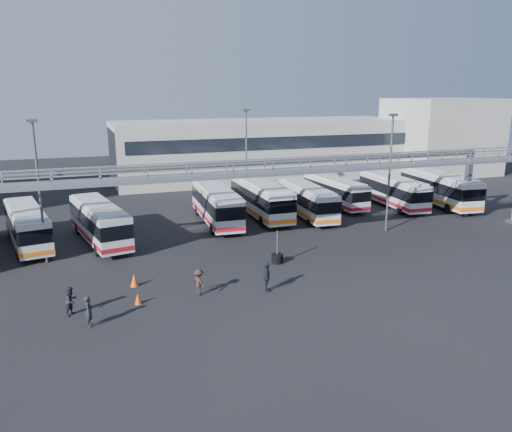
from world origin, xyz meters
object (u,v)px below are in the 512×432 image
object	(u,v)px
bus_5	(261,198)
bus_8	(393,190)
light_pole_mid	(390,166)
cone_right	(134,280)
bus_2	(99,221)
pedestrian_a	(89,311)
light_pole_back	(246,151)
pedestrian_d	(267,277)
bus_9	(439,188)
pedestrian_c	(199,282)
bus_7	(335,191)
bus_1	(27,225)
cone_left	(138,299)
pedestrian_b	(71,301)
bus_4	(216,203)
bus_6	(307,200)
light_pole_left	(39,185)
tire_stack	(277,258)

from	to	relation	value
bus_5	bus_8	size ratio (longest dim) A/B	1.07
light_pole_mid	cone_right	xyz separation A→B (m)	(-22.57, -5.74, -5.33)
bus_2	pedestrian_a	size ratio (longest dim) A/B	6.40
light_pole_back	pedestrian_d	world-z (taller)	light_pole_back
bus_9	pedestrian_c	world-z (taller)	bus_9
light_pole_back	cone_right	distance (m)	25.90
bus_7	pedestrian_a	bearing A→B (deg)	-143.83
light_pole_back	bus_7	distance (m)	10.47
bus_2	pedestrian_c	size ratio (longest dim) A/B	6.68
light_pole_mid	bus_1	xyz separation A→B (m)	(-29.53, 5.82, -3.99)
bus_2	bus_7	xyz separation A→B (m)	(24.42, 5.27, -0.12)
bus_9	pedestrian_a	xyz separation A→B (m)	(-36.50, -17.34, -1.09)
bus_7	cone_left	xyz separation A→B (m)	(-23.03, -18.74, -1.36)
bus_7	pedestrian_b	distance (m)	32.72
pedestrian_c	cone_left	xyz separation A→B (m)	(-3.66, -0.09, -0.50)
bus_4	bus_8	xyz separation A→B (m)	(19.53, 0.24, -0.10)
light_pole_mid	pedestrian_d	bearing A→B (deg)	-147.91
bus_1	pedestrian_c	size ratio (longest dim) A/B	6.45
bus_4	bus_6	bearing A→B (deg)	-1.57
light_pole_left	bus_6	xyz separation A→B (m)	(23.50, 5.88, -3.98)
pedestrian_c	bus_1	bearing A→B (deg)	12.24
bus_6	bus_9	xyz separation A→B (m)	(15.58, -0.18, 0.20)
light_pole_mid	bus_1	size ratio (longest dim) A/B	0.96
light_pole_back	bus_1	bearing A→B (deg)	-156.90
cone_right	light_pole_left	bearing A→B (deg)	128.87
light_pole_left	pedestrian_b	bearing A→B (deg)	-80.14
bus_5	bus_6	size ratio (longest dim) A/B	1.09
pedestrian_a	tire_stack	world-z (taller)	tire_stack
pedestrian_b	bus_6	bearing A→B (deg)	-12.91
bus_6	bus_7	bearing A→B (deg)	37.41
light_pole_left	bus_5	world-z (taller)	light_pole_left
bus_5	cone_right	size ratio (longest dim) A/B	14.29
bus_5	tire_stack	bearing A→B (deg)	-104.93
bus_4	cone_right	size ratio (longest dim) A/B	14.09
bus_4	pedestrian_c	distance (m)	17.04
bus_1	bus_5	bearing A→B (deg)	-3.64
bus_5	bus_7	world-z (taller)	bus_5
light_pole_left	bus_6	world-z (taller)	light_pole_left
tire_stack	light_pole_left	bearing A→B (deg)	159.86
cone_left	cone_right	distance (m)	2.85
pedestrian_b	pedestrian_d	world-z (taller)	pedestrian_d
light_pole_back	pedestrian_c	world-z (taller)	light_pole_back
bus_6	light_pole_left	bearing A→B (deg)	-162.51
light_pole_back	bus_9	bearing A→B (deg)	-23.52
bus_1	bus_2	size ratio (longest dim) A/B	0.97
bus_4	bus_5	world-z (taller)	bus_5
light_pole_left	light_pole_back	size ratio (longest dim) A/B	1.00
pedestrian_c	tire_stack	world-z (taller)	tire_stack
light_pole_back	bus_6	xyz separation A→B (m)	(3.50, -8.12, -3.98)
bus_5	tire_stack	distance (m)	13.76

